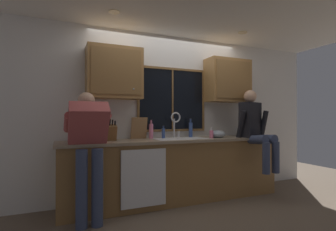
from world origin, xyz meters
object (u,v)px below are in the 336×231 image
Objects in this scene: knife_block at (112,133)px; bottle_green_glass at (163,133)px; person_standing at (88,141)px; soap_dispenser at (211,134)px; mixing_bowl at (218,134)px; bottle_tall_clear at (191,129)px; person_sitting_on_counter at (255,126)px; cutting_board at (139,128)px; bottle_amber_small at (151,131)px.

bottle_green_glass is at bearing 7.84° from knife_block.
person_standing is 1.84m from soap_dispenser.
person_standing is at bearing -173.02° from mixing_bowl.
person_standing is at bearing -162.76° from bottle_tall_clear.
bottle_green_glass is at bearing 162.58° from person_sitting_on_counter.
knife_block is 1.33× the size of mixing_bowl.
cutting_board reaches higher than soap_dispenser.
person_sitting_on_counter is 1.82m from cutting_board.
knife_block is 1.50m from soap_dispenser.
bottle_amber_small is (-0.68, -0.02, -0.01)m from bottle_tall_clear.
cutting_board is at bearing 34.12° from person_standing.
bottle_green_glass is (0.37, -0.05, -0.08)m from cutting_board.
person_sitting_on_counter is 1.01m from bottle_tall_clear.
mixing_bowl is 1.46× the size of soap_dispenser.
person_sitting_on_counter reaches higher than knife_block.
knife_block is at bearing -172.16° from bottle_green_glass.
knife_block is at bearing -168.46° from bottle_amber_small.
mixing_bowl is (1.63, -0.12, -0.05)m from knife_block.
bottle_amber_small is at bearing -12.24° from cutting_board.
bottle_amber_small is at bearing -178.46° from bottle_tall_clear.
person_standing is 1.72m from bottle_tall_clear.
bottle_amber_small reaches higher than bottle_green_glass.
bottle_amber_small is (-0.19, 0.01, 0.04)m from bottle_green_glass.
mixing_bowl is 0.84× the size of bottle_amber_small.
person_standing is 7.81× the size of bottle_green_glass.
cutting_board is 1.12× the size of bottle_amber_small.
bottle_tall_clear is (-0.20, 0.31, 0.06)m from soap_dispenser.
mixing_bowl is at bearing -4.33° from knife_block.
soap_dispenser is at bearing -21.99° from bottle_green_glass.
bottle_amber_small is (-1.58, 0.45, -0.06)m from person_sitting_on_counter.
knife_block is at bearing -159.44° from cutting_board.
mixing_bowl is (-0.56, 0.20, -0.13)m from person_sitting_on_counter.
cutting_board is at bearing 178.66° from bottle_tall_clear.
person_sitting_on_counter is at bearing -15.86° from bottle_amber_small.
person_standing reaches higher than bottle_green_glass.
cutting_board is 1.95× the size of soap_dispenser.
person_standing is 1.25m from bottle_green_glass.
person_sitting_on_counter is 4.14× the size of bottle_tall_clear.
mixing_bowl is 0.80× the size of bottle_tall_clear.
person_sitting_on_counter is 6.32× the size of bottle_green_glass.
cutting_board is at bearing 167.76° from bottle_amber_small.
bottle_tall_clear is 0.68m from bottle_amber_small.
cutting_board is at bearing 20.56° from knife_block.
soap_dispenser is at bearing -57.66° from bottle_tall_clear.
mixing_bowl is at bearing -38.37° from bottle_tall_clear.
bottle_tall_clear reaches higher than bottle_amber_small.
soap_dispenser is 0.83× the size of bottle_green_glass.
cutting_board is (0.78, 0.53, 0.12)m from person_standing.
soap_dispenser is 0.55× the size of bottle_tall_clear.
person_sitting_on_counter is 1.45m from bottle_green_glass.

